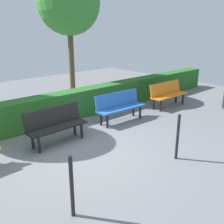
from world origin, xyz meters
TOP-DOWN VIEW (x-y plane):
  - ground_plane at (0.00, 0.00)m, footprint 18.03×18.03m
  - bench_orange at (-4.32, -0.73)m, footprint 1.58×0.49m
  - bench_blue at (-2.03, -0.78)m, footprint 1.60×0.53m
  - bench_black at (0.16, -0.70)m, footprint 1.49×0.50m
  - hedge_row at (-0.98, -1.96)m, footprint 14.03×0.54m
  - tree_near at (-2.60, -4.14)m, footprint 2.32×2.32m
  - railing_post_mid at (-1.32, 1.73)m, footprint 0.06×0.06m
  - railing_post_far at (1.30, 1.73)m, footprint 0.06×0.06m

SIDE VIEW (x-z plane):
  - ground_plane at x=0.00m, z-range 0.00..0.00m
  - hedge_row at x=-0.98m, z-range 0.00..0.85m
  - bench_black at x=0.16m, z-range 0.05..0.91m
  - bench_orange at x=-4.32m, z-range 0.05..0.91m
  - bench_blue at x=-2.03m, z-range 0.05..0.91m
  - railing_post_mid at x=-1.32m, z-range 0.00..1.00m
  - railing_post_far at x=1.30m, z-range 0.00..1.00m
  - tree_near at x=-2.60m, z-range 1.17..5.86m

